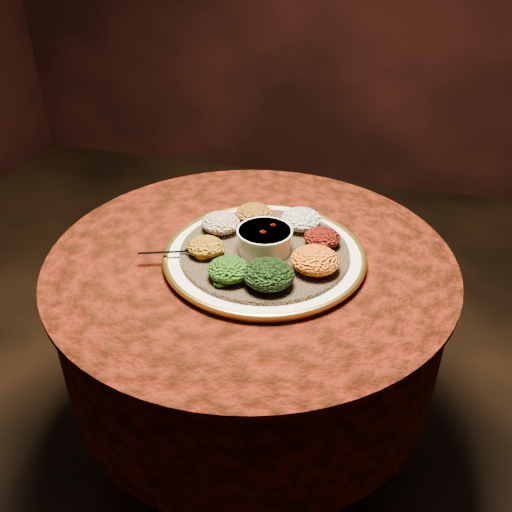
# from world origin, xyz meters

# --- Properties ---
(table) EXTENTS (0.96, 0.96, 0.73)m
(table) POSITION_xyz_m (0.00, 0.00, 0.55)
(table) COLOR black
(table) RESTS_ON ground
(platter) EXTENTS (0.48, 0.48, 0.02)m
(platter) POSITION_xyz_m (0.04, -0.01, 0.75)
(platter) COLOR white
(platter) RESTS_ON table
(injera) EXTENTS (0.50, 0.50, 0.01)m
(injera) POSITION_xyz_m (0.04, -0.01, 0.76)
(injera) COLOR brown
(injera) RESTS_ON platter
(stew_bowl) EXTENTS (0.13, 0.13, 0.05)m
(stew_bowl) POSITION_xyz_m (0.04, -0.01, 0.79)
(stew_bowl) COLOR silver
(stew_bowl) RESTS_ON injera
(spoon) EXTENTS (0.14, 0.06, 0.01)m
(spoon) POSITION_xyz_m (-0.13, -0.07, 0.77)
(spoon) COLOR silver
(spoon) RESTS_ON injera
(portion_ayib) EXTENTS (0.10, 0.09, 0.05)m
(portion_ayib) POSITION_xyz_m (0.09, 0.12, 0.79)
(portion_ayib) COLOR white
(portion_ayib) RESTS_ON injera
(portion_kitfo) EXTENTS (0.08, 0.08, 0.04)m
(portion_kitfo) POSITION_xyz_m (0.16, 0.05, 0.78)
(portion_kitfo) COLOR black
(portion_kitfo) RESTS_ON injera
(portion_tikil) EXTENTS (0.11, 0.10, 0.05)m
(portion_tikil) POSITION_xyz_m (0.16, -0.05, 0.79)
(portion_tikil) COLOR #B4820F
(portion_tikil) RESTS_ON injera
(portion_gomen) EXTENTS (0.11, 0.10, 0.05)m
(portion_gomen) POSITION_xyz_m (0.08, -0.13, 0.79)
(portion_gomen) COLOR black
(portion_gomen) RESTS_ON injera
(portion_mixveg) EXTENTS (0.09, 0.09, 0.04)m
(portion_mixveg) POSITION_xyz_m (-0.01, -0.13, 0.78)
(portion_mixveg) COLOR #972009
(portion_mixveg) RESTS_ON injera
(portion_kik) EXTENTS (0.08, 0.08, 0.04)m
(portion_kik) POSITION_xyz_m (-0.09, -0.06, 0.78)
(portion_kik) COLOR #B56F10
(portion_kik) RESTS_ON injera
(portion_timatim) EXTENTS (0.09, 0.09, 0.05)m
(portion_timatim) POSITION_xyz_m (-0.09, 0.05, 0.78)
(portion_timatim) COLOR maroon
(portion_timatim) RESTS_ON injera
(portion_shiro) EXTENTS (0.09, 0.09, 0.04)m
(portion_shiro) POSITION_xyz_m (-0.02, 0.11, 0.78)
(portion_shiro) COLOR #884B10
(portion_shiro) RESTS_ON injera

